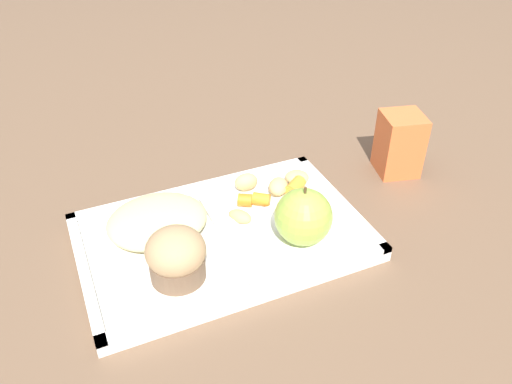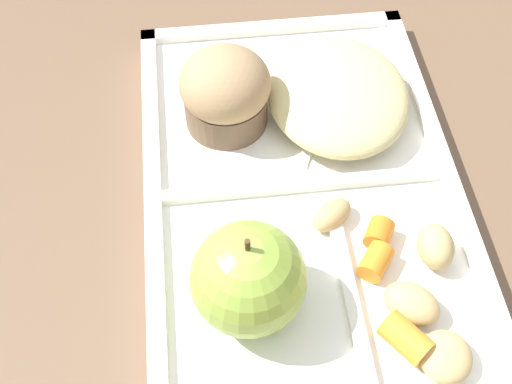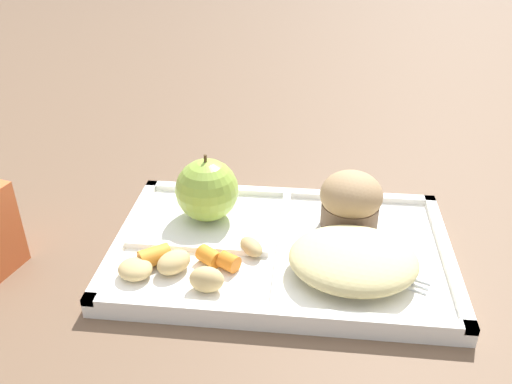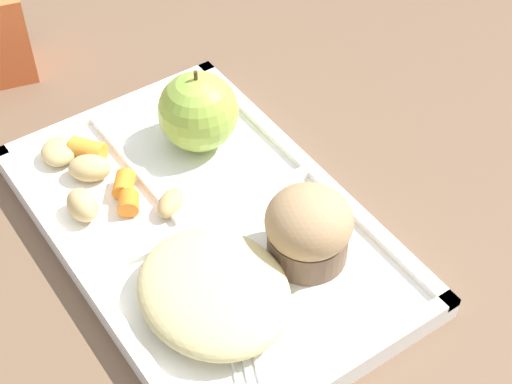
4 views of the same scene
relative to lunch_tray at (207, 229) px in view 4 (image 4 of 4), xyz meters
The scene contains 15 objects.
ground 0.01m from the lunch_tray, 11.31° to the left, with size 6.00×6.00×0.00m, color brown.
lunch_tray is the anchor object (origin of this frame).
green_apple 0.12m from the lunch_tray, 151.02° to the left, with size 0.08×0.08×0.09m.
bran_muffin 0.10m from the lunch_tray, 33.67° to the left, with size 0.07×0.07×0.07m.
carrot_slice_small 0.07m from the lunch_tray, 137.91° to the right, with size 0.02×0.02×0.02m, color orange.
carrot_slice_back 0.14m from the lunch_tray, 160.63° to the right, with size 0.02×0.02×0.03m, color orange.
carrot_slice_near_corner 0.09m from the lunch_tray, 152.02° to the right, with size 0.02×0.02×0.03m, color orange.
potato_chunk_browned 0.17m from the lunch_tray, 154.90° to the right, with size 0.04×0.03×0.02m, color tan.
potato_chunk_corner 0.13m from the lunch_tray, 152.81° to the right, with size 0.04×0.03×0.02m, color tan.
potato_chunk_large 0.04m from the lunch_tray, 152.58° to the right, with size 0.04×0.02×0.02m, color tan.
potato_chunk_wedge 0.11m from the lunch_tray, 129.88° to the right, with size 0.04×0.03×0.03m, color tan.
egg_noodle_pile 0.09m from the lunch_tray, 27.91° to the right, with size 0.14×0.12×0.04m, color #D6C684.
meatball_side 0.08m from the lunch_tray, 16.21° to the right, with size 0.04×0.04×0.04m, color brown.
meatball_center 0.09m from the lunch_tray, 28.21° to the right, with size 0.03×0.03×0.03m, color brown.
plastic_fork 0.11m from the lunch_tray, 20.08° to the right, with size 0.14×0.07×0.00m.
Camera 4 is at (0.42, -0.24, 0.56)m, focal length 57.60 mm.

